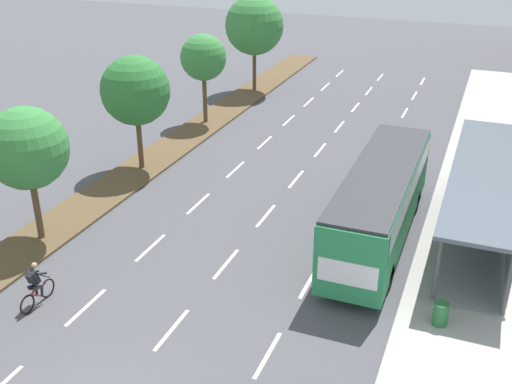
% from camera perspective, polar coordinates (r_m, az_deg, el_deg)
% --- Properties ---
extents(median_strip, '(2.60, 52.00, 0.12)m').
position_cam_1_polar(median_strip, '(36.76, -7.80, 4.23)').
color(median_strip, brown).
rests_on(median_strip, ground).
extents(sidewalk_right, '(4.50, 52.00, 0.15)m').
position_cam_1_polar(sidewalk_right, '(32.51, 20.42, -0.06)').
color(sidewalk_right, '#ADAAA3').
rests_on(sidewalk_right, ground).
extents(lane_divider_left, '(0.14, 47.65, 0.01)m').
position_cam_1_polar(lane_divider_left, '(33.37, -1.94, 2.13)').
color(lane_divider_left, white).
rests_on(lane_divider_left, ground).
extents(lane_divider_center, '(0.14, 47.65, 0.01)m').
position_cam_1_polar(lane_divider_center, '(32.24, 3.78, 1.23)').
color(lane_divider_center, white).
rests_on(lane_divider_center, ground).
extents(lane_divider_right, '(0.14, 47.65, 0.01)m').
position_cam_1_polar(lane_divider_right, '(31.46, 9.84, 0.26)').
color(lane_divider_right, white).
rests_on(lane_divider_right, ground).
extents(bus_shelter, '(2.90, 13.34, 2.86)m').
position_cam_1_polar(bus_shelter, '(27.87, 21.08, -0.32)').
color(bus_shelter, gray).
rests_on(bus_shelter, sidewalk_right).
extents(bus, '(2.54, 11.29, 3.37)m').
position_cam_1_polar(bus, '(25.97, 11.58, -0.44)').
color(bus, '#28844C').
rests_on(bus, ground).
extents(cyclist, '(0.46, 1.82, 1.71)m').
position_cam_1_polar(cyclist, '(23.35, -19.92, -8.30)').
color(cyclist, black).
rests_on(cyclist, ground).
extents(median_tree_second, '(3.41, 3.41, 5.81)m').
position_cam_1_polar(median_tree_second, '(26.33, -20.68, 3.83)').
color(median_tree_second, brown).
rests_on(median_tree_second, median_strip).
extents(median_tree_third, '(3.63, 3.63, 6.11)m').
position_cam_1_polar(median_tree_third, '(32.54, -11.23, 9.28)').
color(median_tree_third, brown).
rests_on(median_tree_third, median_strip).
extents(median_tree_fourth, '(2.94, 2.94, 5.73)m').
position_cam_1_polar(median_tree_fourth, '(39.64, -4.95, 12.41)').
color(median_tree_fourth, brown).
rests_on(median_tree_fourth, median_strip).
extents(median_tree_fifth, '(4.37, 4.37, 7.09)m').
position_cam_1_polar(median_tree_fifth, '(46.90, -0.16, 15.33)').
color(median_tree_fifth, brown).
rests_on(median_tree_fifth, median_strip).
extents(trash_bin, '(0.52, 0.52, 0.85)m').
position_cam_1_polar(trash_bin, '(21.94, 16.90, -10.84)').
color(trash_bin, '#286B38').
rests_on(trash_bin, sidewalk_right).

